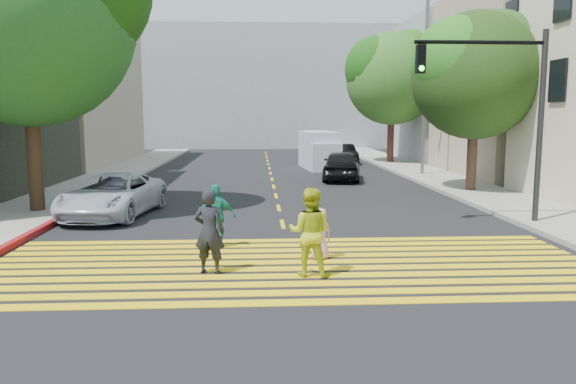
{
  "coord_description": "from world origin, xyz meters",
  "views": [
    {
      "loc": [
        -0.76,
        -10.72,
        3.29
      ],
      "look_at": [
        0.0,
        3.0,
        1.4
      ],
      "focal_mm": 35.0,
      "sensor_mm": 36.0,
      "label": 1
    }
  ],
  "objects": [
    {
      "name": "pedestrian_child",
      "position": [
        0.66,
        1.79,
        0.6
      ],
      "size": [
        0.68,
        0.57,
        1.2
      ],
      "primitive_type": "imported",
      "rotation": [
        0.0,
        0.0,
        3.51
      ],
      "color": "pink",
      "rests_on": "ground"
    },
    {
      "name": "dark_car_parked",
      "position": [
        5.2,
        27.53,
        0.65
      ],
      "size": [
        1.51,
        4.0,
        1.31
      ],
      "primitive_type": "imported",
      "rotation": [
        0.0,
        0.0,
        0.03
      ],
      "color": "black",
      "rests_on": "ground"
    },
    {
      "name": "lane_line",
      "position": [
        0.0,
        22.5,
        0.01
      ],
      "size": [
        0.12,
        34.4,
        0.01
      ],
      "color": "yellow",
      "rests_on": "ground"
    },
    {
      "name": "sidewalk_left",
      "position": [
        -8.5,
        22.0,
        0.07
      ],
      "size": [
        3.0,
        40.0,
        0.15
      ],
      "primitive_type": "cube",
      "color": "gray",
      "rests_on": "ground"
    },
    {
      "name": "tree_right_near",
      "position": [
        8.36,
        12.49,
        5.19
      ],
      "size": [
        6.4,
        6.2,
        7.66
      ],
      "rotation": [
        0.0,
        0.0,
        0.2
      ],
      "color": "black",
      "rests_on": "ground"
    },
    {
      "name": "pedestrian_woman",
      "position": [
        0.3,
        0.48,
        0.92
      ],
      "size": [
        1.04,
        0.9,
        1.83
      ],
      "primitive_type": "imported",
      "rotation": [
        0.0,
        0.0,
        2.89
      ],
      "color": "#B5C41A",
      "rests_on": "ground"
    },
    {
      "name": "ground",
      "position": [
        0.0,
        0.0,
        0.0
      ],
      "size": [
        120.0,
        120.0,
        0.0
      ],
      "primitive_type": "plane",
      "color": "black"
    },
    {
      "name": "curb_red",
      "position": [
        -6.9,
        6.0,
        0.08
      ],
      "size": [
        0.2,
        8.0,
        0.16
      ],
      "primitive_type": "cube",
      "color": "maroon",
      "rests_on": "ground"
    },
    {
      "name": "building_right_grey",
      "position": [
        15.0,
        30.0,
        5.0
      ],
      "size": [
        10.0,
        10.0,
        10.0
      ],
      "primitive_type": "cube",
      "color": "gray",
      "rests_on": "ground"
    },
    {
      "name": "white_van",
      "position": [
        3.11,
        23.61,
        1.09
      ],
      "size": [
        2.23,
        4.99,
        2.29
      ],
      "rotation": [
        0.0,
        0.0,
        0.09
      ],
      "color": "silver",
      "rests_on": "ground"
    },
    {
      "name": "building_right_tan",
      "position": [
        15.0,
        19.0,
        5.0
      ],
      "size": [
        10.0,
        10.0,
        10.0
      ],
      "primitive_type": "cube",
      "color": "tan",
      "rests_on": "ground"
    },
    {
      "name": "pedestrian_extra",
      "position": [
        -1.77,
        3.09,
        0.8
      ],
      "size": [
        0.95,
        0.43,
        1.59
      ],
      "primitive_type": "imported",
      "rotation": [
        0.0,
        0.0,
        3.09
      ],
      "color": "#168676",
      "rests_on": "ground"
    },
    {
      "name": "pedestrian_man",
      "position": [
        -1.76,
        0.78,
        0.89
      ],
      "size": [
        0.73,
        0.56,
        1.78
      ],
      "primitive_type": "imported",
      "rotation": [
        0.0,
        0.0,
        2.91
      ],
      "color": "black",
      "rests_on": "ground"
    },
    {
      "name": "building_left_tan",
      "position": [
        -16.0,
        28.0,
        5.0
      ],
      "size": [
        12.0,
        16.0,
        10.0
      ],
      "primitive_type": "cube",
      "color": "tan",
      "rests_on": "ground"
    },
    {
      "name": "tree_left",
      "position": [
        -7.99,
        8.21,
        6.72
      ],
      "size": [
        8.41,
        7.95,
        9.96
      ],
      "rotation": [
        0.0,
        0.0,
        -0.17
      ],
      "color": "#46351C",
      "rests_on": "ground"
    },
    {
      "name": "backdrop_block",
      "position": [
        0.0,
        48.0,
        6.0
      ],
      "size": [
        30.0,
        8.0,
        12.0
      ],
      "primitive_type": "cube",
      "color": "gray",
      "rests_on": "ground"
    },
    {
      "name": "street_lamp",
      "position": [
        7.95,
        19.03,
        5.76
      ],
      "size": [
        2.27,
        0.43,
        10.03
      ],
      "rotation": [
        0.0,
        0.0,
        -0.1
      ],
      "color": "slate",
      "rests_on": "ground"
    },
    {
      "name": "dark_car_near",
      "position": [
        3.53,
        17.46,
        0.77
      ],
      "size": [
        2.58,
        4.78,
        1.54
      ],
      "primitive_type": "imported",
      "rotation": [
        0.0,
        0.0,
        2.97
      ],
      "color": "black",
      "rests_on": "ground"
    },
    {
      "name": "silver_car",
      "position": [
        3.19,
        28.22,
        0.64
      ],
      "size": [
        1.87,
        4.46,
        1.29
      ],
      "primitive_type": "imported",
      "rotation": [
        0.0,
        0.0,
        3.16
      ],
      "color": "#989C9F",
      "rests_on": "ground"
    },
    {
      "name": "white_sedan",
      "position": [
        -5.47,
        7.67,
        0.7
      ],
      "size": [
        2.97,
        5.27,
        1.39
      ],
      "primitive_type": "imported",
      "rotation": [
        0.0,
        0.0,
        -0.14
      ],
      "color": "silver",
      "rests_on": "ground"
    },
    {
      "name": "crosswalk",
      "position": [
        0.0,
        1.28,
        0.01
      ],
      "size": [
        13.4,
        5.3,
        0.01
      ],
      "color": "yellow",
      "rests_on": "ground"
    },
    {
      "name": "traffic_signal",
      "position": [
        6.49,
        5.39,
        3.71
      ],
      "size": [
        3.91,
        0.33,
        5.73
      ],
      "rotation": [
        0.0,
        0.0,
        -0.0
      ],
      "color": "#242424",
      "rests_on": "ground"
    },
    {
      "name": "tree_right_far",
      "position": [
        8.35,
        26.9,
        6.03
      ],
      "size": [
        6.97,
        6.46,
        8.93
      ],
      "rotation": [
        0.0,
        0.0,
        0.05
      ],
      "color": "#4A221B",
      "rests_on": "ground"
    },
    {
      "name": "sidewalk_right",
      "position": [
        8.5,
        15.0,
        0.07
      ],
      "size": [
        3.0,
        60.0,
        0.15
      ],
      "primitive_type": "cube",
      "color": "gray",
      "rests_on": "ground"
    }
  ]
}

